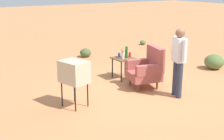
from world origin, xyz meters
The scene contains 13 objects.
ground_plane centered at (0.00, 0.00, 0.00)m, with size 60.00×60.00×0.00m, color #C17A4C.
armchair centered at (-0.19, 0.06, 0.50)m, with size 0.94×0.95×1.06m.
side_table centered at (-1.15, -0.02, 0.51)m, with size 0.56×0.56×0.60m.
tv_on_stand centered at (-0.05, -2.10, 0.78)m, with size 0.69×0.58×1.03m.
person_standing centered at (0.73, 0.22, 0.94)m, with size 0.55×0.32×1.64m.
soda_can_red centered at (-1.17, 0.22, 0.66)m, with size 0.07×0.07×0.12m, color red.
bottle_wine_green centered at (-1.12, 0.06, 0.76)m, with size 0.07×0.07×0.32m, color #1E5623.
soda_can_blue centered at (-1.30, -0.07, 0.66)m, with size 0.07×0.07×0.12m, color blue.
bottle_short_clear centered at (-1.36, 0.21, 0.70)m, with size 0.06×0.06×0.20m, color silver.
flower_vase centered at (-1.10, -0.08, 0.75)m, with size 0.14×0.10×0.27m.
shrub_near centered at (-4.03, 0.31, 0.16)m, with size 0.41×0.41×0.32m, color #475B33.
shrub_far centered at (-0.38, 2.93, 0.23)m, with size 0.60×0.60×0.47m, color #516B38.
shrub_lone centered at (-4.68, 3.52, 0.10)m, with size 0.27×0.27×0.21m, color #516B38.
Camera 1 is at (5.65, -4.84, 2.63)m, focal length 48.87 mm.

